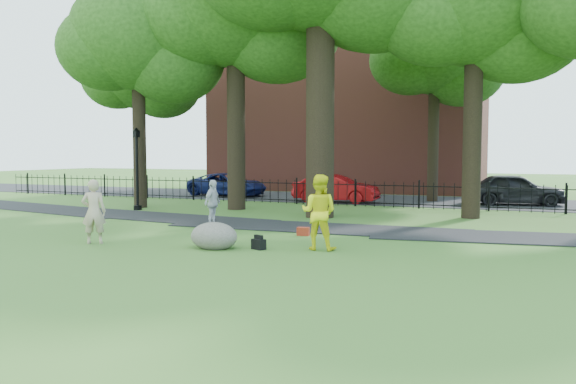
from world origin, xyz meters
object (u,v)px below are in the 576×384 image
at_px(red_sedan, 336,189).
at_px(lamppost, 137,170).
at_px(boulder, 214,234).
at_px(woman, 94,212).
at_px(man, 319,212).

bearing_deg(red_sedan, lamppost, 133.52).
bearing_deg(boulder, red_sedan, 95.12).
distance_m(woman, man, 6.29).
bearing_deg(boulder, man, 18.85).
relative_size(lamppost, red_sedan, 0.85).
relative_size(man, lamppost, 0.54).
distance_m(boulder, red_sedan, 14.46).
xyz_separation_m(woman, lamppost, (-4.79, 8.07, 0.89)).
height_order(boulder, red_sedan, red_sedan).
distance_m(woman, boulder, 3.57).
bearing_deg(red_sedan, woman, 170.30).
height_order(woman, man, man).
bearing_deg(woman, red_sedan, -129.56).
height_order(man, lamppost, lamppost).
bearing_deg(woman, man, 162.74).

